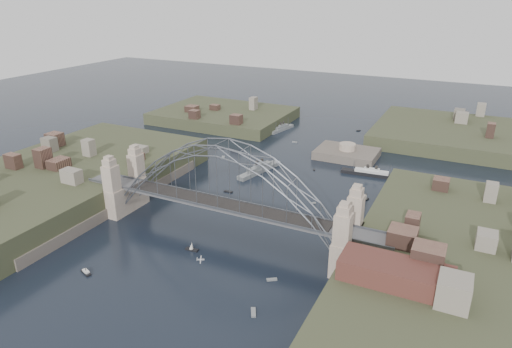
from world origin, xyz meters
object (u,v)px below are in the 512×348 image
object	(u,v)px
fort_island	(346,158)
naval_cruiser_near	(259,170)
wharf_shed	(395,273)
ocean_liner	(371,174)
bridge	(224,190)
naval_cruiser_far	(282,129)

from	to	relation	value
fort_island	naval_cruiser_near	world-z (taller)	naval_cruiser_near
fort_island	naval_cruiser_near	xyz separation A→B (m)	(-22.70, -27.68, 1.28)
wharf_shed	naval_cruiser_near	distance (m)	79.03
ocean_liner	wharf_shed	bearing A→B (deg)	-74.38
bridge	wharf_shed	world-z (taller)	bridge
bridge	ocean_liner	world-z (taller)	bridge
bridge	fort_island	distance (m)	72.14
wharf_shed	bridge	bearing A→B (deg)	162.35
naval_cruiser_far	ocean_liner	bearing A→B (deg)	-36.76
bridge	fort_island	size ratio (longest dim) A/B	3.82
fort_island	wharf_shed	distance (m)	90.48
wharf_shed	ocean_liner	xyz separation A→B (m)	(-19.59, 70.05, -9.23)
bridge	ocean_liner	bearing A→B (deg)	66.47
bridge	ocean_liner	xyz separation A→B (m)	(24.41, 56.05, -11.56)
bridge	wharf_shed	distance (m)	46.23
wharf_shed	naval_cruiser_near	bearing A→B (deg)	134.16
bridge	naval_cruiser_far	world-z (taller)	bridge
naval_cruiser_near	naval_cruiser_far	size ratio (longest dim) A/B	1.30
fort_island	naval_cruiser_far	bearing A→B (deg)	148.39
fort_island	naval_cruiser_near	bearing A→B (deg)	-129.35
wharf_shed	naval_cruiser_far	xyz separation A→B (m)	(-67.53, 105.87, -9.18)
naval_cruiser_far	ocean_liner	size ratio (longest dim) A/B	0.77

